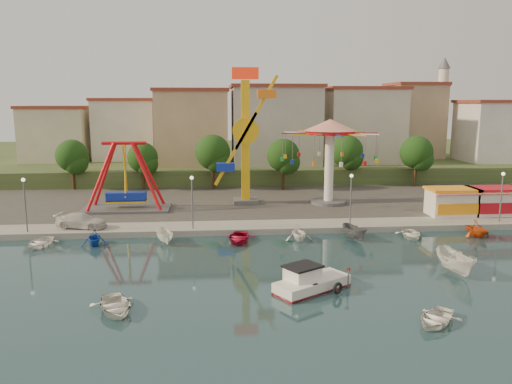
{
  "coord_description": "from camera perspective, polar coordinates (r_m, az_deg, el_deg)",
  "views": [
    {
      "loc": [
        -5.7,
        -35.71,
        13.02
      ],
      "look_at": [
        -1.58,
        14.0,
        4.0
      ],
      "focal_mm": 35.0,
      "sensor_mm": 36.0,
      "label": 1
    }
  ],
  "objects": [
    {
      "name": "tree_1",
      "position": [
        73.11,
        -12.84,
        3.85
      ],
      "size": [
        4.35,
        4.35,
        6.8
      ],
      "color": "#382314",
      "rests_on": "quay_deck"
    },
    {
      "name": "rowboat_a",
      "position": [
        33.32,
        -15.81,
        -12.4
      ],
      "size": [
        4.03,
        4.7,
        0.82
      ],
      "primitive_type": "imported",
      "rotation": [
        0.0,
        0.0,
        0.35
      ],
      "color": "white",
      "rests_on": "ground"
    },
    {
      "name": "lamp_post_3",
      "position": [
        57.91,
        26.21,
        -0.68
      ],
      "size": [
        0.14,
        0.14,
        5.0
      ],
      "primitive_type": "cylinder",
      "color": "#59595E",
      "rests_on": "quay_deck"
    },
    {
      "name": "lamp_post_0",
      "position": [
        52.97,
        -24.85,
        -1.51
      ],
      "size": [
        0.14,
        0.14,
        5.0
      ],
      "primitive_type": "cylinder",
      "color": "#59595E",
      "rests_on": "quay_deck"
    },
    {
      "name": "pirate_ship_ride",
      "position": [
        59.6,
        -14.68,
        1.59
      ],
      "size": [
        10.0,
        5.0,
        8.0
      ],
      "color": "#59595E",
      "rests_on": "quay_deck"
    },
    {
      "name": "tree_5",
      "position": [
        77.54,
        17.86,
        4.35
      ],
      "size": [
        4.83,
        4.83,
        7.54
      ],
      "color": "#382314",
      "rests_on": "quay_deck"
    },
    {
      "name": "moored_boat_6",
      "position": [
        50.87,
        17.27,
        -4.63
      ],
      "size": [
        3.02,
        3.88,
        0.73
      ],
      "primitive_type": "imported",
      "rotation": [
        0.0,
        0.0,
        -0.15
      ],
      "color": "white",
      "rests_on": "ground"
    },
    {
      "name": "moored_boat_2",
      "position": [
        47.4,
        -10.36,
        -5.01
      ],
      "size": [
        2.3,
        3.76,
        1.36
      ],
      "primitive_type": "imported",
      "rotation": [
        0.0,
        0.0,
        0.3
      ],
      "color": "white",
      "rests_on": "ground"
    },
    {
      "name": "moored_boat_1",
      "position": [
        48.45,
        -17.98,
        -4.96
      ],
      "size": [
        2.74,
        3.06,
        1.45
      ],
      "primitive_type": "imported",
      "rotation": [
        0.0,
        0.0,
        0.14
      ],
      "color": "#1444B5",
      "rests_on": "ground"
    },
    {
      "name": "tree_3",
      "position": [
        71.14,
        3.14,
        4.21
      ],
      "size": [
        4.68,
        4.68,
        7.32
      ],
      "color": "#382314",
      "rests_on": "quay_deck"
    },
    {
      "name": "hill_terrace",
      "position": [
        103.52,
        -1.55,
        3.86
      ],
      "size": [
        200.0,
        60.0,
        3.0
      ],
      "primitive_type": "cube",
      "color": "#384C26",
      "rests_on": "ground"
    },
    {
      "name": "building_2",
      "position": [
        87.82,
        -6.4,
        7.31
      ],
      "size": [
        11.95,
        9.28,
        11.23
      ],
      "primitive_type": "cube",
      "color": "tan",
      "rests_on": "hill_terrace"
    },
    {
      "name": "building_5",
      "position": [
        94.2,
        19.26,
        7.0
      ],
      "size": [
        12.77,
        10.96,
        11.21
      ],
      "primitive_type": "cube",
      "color": "tan",
      "rests_on": "hill_terrace"
    },
    {
      "name": "rowboat_b",
      "position": [
        32.4,
        19.83,
        -13.4
      ],
      "size": [
        4.2,
        4.23,
        0.72
      ],
      "primitive_type": "imported",
      "rotation": [
        0.0,
        0.0,
        -0.77
      ],
      "color": "white",
      "rests_on": "ground"
    },
    {
      "name": "skiff",
      "position": [
        41.63,
        21.88,
        -7.44
      ],
      "size": [
        2.06,
        4.77,
        1.8
      ],
      "primitive_type": "imported",
      "rotation": [
        0.0,
        0.0,
        0.07
      ],
      "color": "silver",
      "rests_on": "ground"
    },
    {
      "name": "ground",
      "position": [
        38.44,
        4.14,
        -9.58
      ],
      "size": [
        200.0,
        200.0,
        0.0
      ],
      "primitive_type": "plane",
      "color": "#15303A",
      "rests_on": "ground"
    },
    {
      "name": "building_6",
      "position": [
        98.18,
        25.99,
        6.98
      ],
      "size": [
        8.23,
        8.98,
        12.36
      ],
      "primitive_type": "cube",
      "color": "silver",
      "rests_on": "hill_terrace"
    },
    {
      "name": "moored_boat_0",
      "position": [
        49.92,
        -23.51,
        -5.3
      ],
      "size": [
        3.15,
        3.98,
        0.74
      ],
      "primitive_type": "imported",
      "rotation": [
        0.0,
        0.0,
        -0.18
      ],
      "color": "white",
      "rests_on": "ground"
    },
    {
      "name": "moored_boat_4",
      "position": [
        47.79,
        4.91,
        -4.64
      ],
      "size": [
        2.73,
        3.1,
        1.55
      ],
      "primitive_type": "imported",
      "rotation": [
        0.0,
        0.0,
        0.07
      ],
      "color": "white",
      "rests_on": "ground"
    },
    {
      "name": "van",
      "position": [
        52.85,
        -19.33,
        -3.12
      ],
      "size": [
        5.37,
        3.2,
        1.46
      ],
      "primitive_type": "imported",
      "rotation": [
        0.0,
        0.0,
        1.33
      ],
      "color": "silver",
      "rests_on": "quay_deck"
    },
    {
      "name": "tree_0",
      "position": [
        75.85,
        -20.28,
        3.9
      ],
      "size": [
        4.6,
        4.6,
        7.19
      ],
      "color": "#382314",
      "rests_on": "quay_deck"
    },
    {
      "name": "moored_boat_3",
      "position": [
        47.28,
        -2.0,
        -5.22
      ],
      "size": [
        3.57,
        4.5,
        0.84
      ],
      "primitive_type": "imported",
      "rotation": [
        0.0,
        0.0,
        -0.18
      ],
      "color": "#B00E2E",
      "rests_on": "ground"
    },
    {
      "name": "building_0",
      "position": [
        86.43,
        -23.57,
        6.69
      ],
      "size": [
        9.26,
        9.53,
        11.87
      ],
      "primitive_type": "cube",
      "color": "beige",
      "rests_on": "hill_terrace"
    },
    {
      "name": "cabin_motorboat",
      "position": [
        35.7,
        6.2,
        -10.31
      ],
      "size": [
        5.86,
        4.77,
        1.97
      ],
      "rotation": [
        0.0,
        0.0,
        0.56
      ],
      "color": "white",
      "rests_on": "ground"
    },
    {
      "name": "booth_left",
      "position": [
        59.37,
        21.45,
        -1.01
      ],
      "size": [
        5.4,
        3.78,
        3.08
      ],
      "color": "white",
      "rests_on": "quay_deck"
    },
    {
      "name": "building_1",
      "position": [
        88.67,
        -14.97,
        6.22
      ],
      "size": [
        12.33,
        9.01,
        8.63
      ],
      "primitive_type": "cube",
      "color": "silver",
      "rests_on": "hill_terrace"
    },
    {
      "name": "building_4",
      "position": [
        91.5,
        11.05,
        6.68
      ],
      "size": [
        10.75,
        9.23,
        9.24
      ],
      "primitive_type": "cube",
      "color": "beige",
      "rests_on": "hill_terrace"
    },
    {
      "name": "lamp_post_2",
      "position": [
        51.57,
        10.77,
        -1.02
      ],
      "size": [
        0.14,
        0.14,
        5.0
      ],
      "primitive_type": "cylinder",
      "color": "#59595E",
      "rests_on": "quay_deck"
    },
    {
      "name": "quay_deck",
      "position": [
        98.7,
        -1.39,
        2.84
      ],
      "size": [
        200.0,
        100.0,
        0.6
      ],
      "primitive_type": "cube",
      "color": "#9E998E",
      "rests_on": "ground"
    },
    {
      "name": "minaret",
      "position": [
        98.93,
        20.48,
        9.34
      ],
      "size": [
        2.8,
        2.8,
        18.0
      ],
      "color": "silver",
      "rests_on": "hill_terrace"
    },
    {
      "name": "tree_2",
      "position": [
        71.88,
        -4.97,
        4.54
      ],
      "size": [
        5.02,
        5.02,
        7.85
      ],
      "color": "#382314",
      "rests_on": "quay_deck"
    },
    {
      "name": "building_3",
      "position": [
        85.44,
        2.9,
        6.6
      ],
      "size": [
        12.59,
        10.5,
        9.2
      ],
      "primitive_type": "cube",
      "color": "beige",
      "rests_on": "hill_terrace"
    },
    {
      "name": "moored_boat_5",
      "position": [
        48.99,
        11.2,
        -4.53
      ],
      "size": [
        2.33,
        3.82,
        1.38
      ],
      "primitive_type": "imported",
      "rotation": [
        0.0,
        0.0,
        0.29
      ],
      "color": "#555559",
      "rests_on": "ground"
    },
    {
      "name": "kamikaze_tower",
      "position": [
        61.02,
        -0.96,
        6.04
      ],
      "size": [
        5.48,
        3.1,
        16.5
      ],
      "color": "#59595E",
      "rests_on": "quay_deck"
    },
    {
      "name": "moored_boat_7",
      "position": [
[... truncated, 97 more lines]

